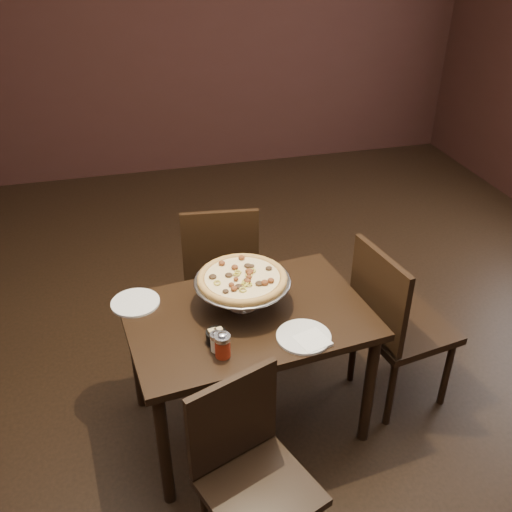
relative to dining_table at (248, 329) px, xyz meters
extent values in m
cube|color=black|center=(-0.06, -0.11, -0.60)|extent=(6.00, 7.00, 0.02)
cube|color=black|center=(-0.06, 3.40, 0.81)|extent=(6.00, 0.02, 2.80)
cube|color=black|center=(0.00, 0.00, 0.07)|extent=(1.16, 0.84, 0.04)
cylinder|color=black|center=(-0.45, -0.36, -0.27)|extent=(0.05, 0.05, 0.64)
cylinder|color=black|center=(0.52, -0.25, -0.27)|extent=(0.05, 0.05, 0.64)
cylinder|color=black|center=(-0.52, 0.25, -0.27)|extent=(0.05, 0.05, 0.64)
cylinder|color=black|center=(0.45, 0.36, -0.27)|extent=(0.05, 0.05, 0.64)
cylinder|color=silver|center=(-0.01, 0.07, 0.09)|extent=(0.15, 0.15, 0.01)
cylinder|color=silver|center=(-0.01, 0.07, 0.16)|extent=(0.03, 0.03, 0.12)
cylinder|color=silver|center=(-0.01, 0.07, 0.22)|extent=(0.11, 0.11, 0.01)
cylinder|color=#9D9DA2|center=(-0.01, 0.07, 0.23)|extent=(0.43, 0.43, 0.01)
torus|color=#9D9DA2|center=(-0.01, 0.07, 0.23)|extent=(0.44, 0.44, 0.01)
cylinder|color=olive|center=(-0.01, 0.07, 0.24)|extent=(0.40, 0.40, 0.01)
torus|color=olive|center=(-0.01, 0.07, 0.24)|extent=(0.41, 0.41, 0.03)
cylinder|color=#DFBE7A|center=(-0.01, 0.07, 0.25)|extent=(0.34, 0.34, 0.01)
cylinder|color=beige|center=(-0.18, -0.21, 0.12)|extent=(0.05, 0.05, 0.07)
cylinder|color=silver|center=(-0.18, -0.21, 0.17)|extent=(0.05, 0.05, 0.02)
ellipsoid|color=silver|center=(-0.18, -0.21, 0.18)|extent=(0.03, 0.03, 0.01)
cylinder|color=maroon|center=(-0.17, -0.25, 0.13)|extent=(0.06, 0.06, 0.08)
cylinder|color=silver|center=(-0.17, -0.25, 0.18)|extent=(0.07, 0.07, 0.02)
ellipsoid|color=silver|center=(-0.17, -0.25, 0.20)|extent=(0.04, 0.04, 0.01)
cylinder|color=black|center=(-0.18, -0.15, 0.12)|extent=(0.09, 0.09, 0.05)
cube|color=tan|center=(-0.19, -0.15, 0.13)|extent=(0.04, 0.03, 0.06)
cube|color=tan|center=(-0.17, -0.15, 0.13)|extent=(0.04, 0.03, 0.06)
cube|color=white|center=(0.22, -0.26, 0.10)|extent=(0.16, 0.16, 0.01)
cylinder|color=white|center=(-0.49, 0.21, 0.10)|extent=(0.23, 0.23, 0.01)
cylinder|color=white|center=(0.19, -0.22, 0.10)|extent=(0.24, 0.24, 0.01)
cone|color=silver|center=(0.14, 0.02, 0.23)|extent=(0.15, 0.15, 0.00)
cylinder|color=black|center=(0.14, 0.02, 0.23)|extent=(0.10, 0.09, 0.02)
cube|color=black|center=(0.02, 0.81, -0.16)|extent=(0.47, 0.47, 0.04)
cube|color=black|center=(0.00, 0.62, 0.09)|extent=(0.42, 0.08, 0.44)
cylinder|color=black|center=(0.21, 0.95, -0.39)|extent=(0.04, 0.04, 0.41)
cylinder|color=black|center=(-0.12, 0.99, -0.39)|extent=(0.04, 0.04, 0.41)
cylinder|color=black|center=(0.17, 0.62, -0.39)|extent=(0.04, 0.04, 0.41)
cylinder|color=black|center=(-0.17, 0.66, -0.39)|extent=(0.04, 0.04, 0.41)
cube|color=black|center=(-0.13, -0.70, -0.20)|extent=(0.49, 0.49, 0.04)
cube|color=black|center=(-0.19, -0.54, 0.03)|extent=(0.37, 0.16, 0.40)
cylinder|color=black|center=(-0.04, -0.50, -0.40)|extent=(0.03, 0.03, 0.38)
cube|color=black|center=(0.82, 0.00, -0.15)|extent=(0.49, 0.49, 0.04)
cube|color=black|center=(0.63, -0.03, 0.10)|extent=(0.10, 0.43, 0.45)
cylinder|color=black|center=(1.01, -0.14, -0.38)|extent=(0.04, 0.04, 0.42)
cylinder|color=black|center=(0.96, 0.20, -0.38)|extent=(0.04, 0.04, 0.42)
cylinder|color=black|center=(0.67, -0.20, -0.38)|extent=(0.04, 0.04, 0.42)
cylinder|color=black|center=(0.62, 0.14, -0.38)|extent=(0.04, 0.04, 0.42)
camera|label=1|loc=(-0.48, -2.01, 1.66)|focal=40.00mm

